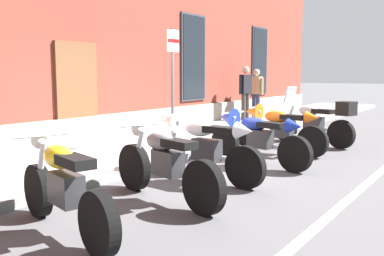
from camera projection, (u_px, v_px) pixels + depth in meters
The scene contains 12 objects.
ground_plane at pixel (177, 164), 7.96m from camera, with size 140.00×140.00×0.00m, color #424244.
sidewalk at pixel (123, 153), 8.70m from camera, with size 32.48×2.68×0.13m, color slate.
lane_stripe at pixel (359, 190), 6.16m from camera, with size 32.48×0.12×0.01m, color silver.
motorcycle_yellow_naked at pixel (63, 188), 4.43m from camera, with size 0.80×2.03×0.98m.
motorcycle_grey_naked at pixel (165, 164), 5.58m from camera, with size 0.78×2.07×0.96m.
motorcycle_white_sport at pixel (200, 144), 6.67m from camera, with size 0.62×2.11×1.06m.
motorcycle_blue_sport at pixel (254, 135), 7.78m from camera, with size 0.70×2.13×0.99m.
motorcycle_orange_sport at pixel (277, 127), 8.97m from camera, with size 0.62×2.06×1.01m.
motorcycle_silver_touring at pixel (316, 121), 9.97m from camera, with size 0.90×2.10×1.33m.
pedestrian_dark_jacket at pixel (246, 90), 14.09m from camera, with size 0.58×0.29×1.73m.
pedestrian_tan_coat at pixel (256, 91), 14.70m from camera, with size 0.30×0.57×1.65m.
parking_sign at pixel (173, 71), 8.90m from camera, with size 0.36×0.07×2.41m.
Camera 1 is at (-6.29, -4.65, 1.63)m, focal length 40.87 mm.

